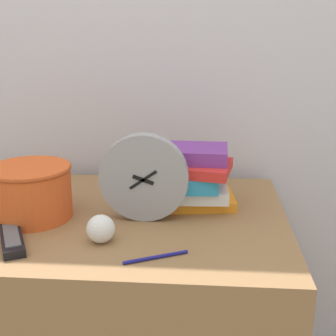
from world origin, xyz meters
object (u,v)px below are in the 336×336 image
book_stack (190,179)px  tv_remote (12,239)px  desk_clock (144,178)px  pen (156,257)px  crumpled_paper_ball (101,229)px  basket (31,190)px

book_stack → tv_remote: size_ratio=1.50×
desk_clock → pen: (0.05, -0.22, -0.11)m
desk_clock → pen: 0.25m
desk_clock → tv_remote: (-0.29, -0.17, -0.10)m
tv_remote → crumpled_paper_ball: bearing=6.4°
desk_clock → pen: desk_clock is taller
desk_clock → tv_remote: bearing=-150.7°
desk_clock → basket: 0.30m
basket → tv_remote: size_ratio=1.23×
desk_clock → basket: bearing=-178.6°
desk_clock → book_stack: (0.11, 0.11, -0.04)m
tv_remote → pen: bearing=-8.3°
book_stack → pen: bearing=-101.1°
book_stack → crumpled_paper_ball: bearing=-129.1°
tv_remote → pen: 0.35m
basket → crumpled_paper_ball: (0.22, -0.13, -0.04)m
tv_remote → pen: (0.35, -0.05, -0.01)m
desk_clock → book_stack: desk_clock is taller
basket → tv_remote: (0.01, -0.16, -0.07)m
book_stack → crumpled_paper_ball: book_stack is taller
crumpled_paper_ball → desk_clock: bearing=58.8°
pen → tv_remote: bearing=171.7°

